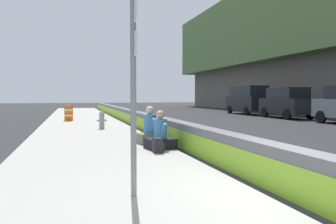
{
  "coord_description": "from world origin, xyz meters",
  "views": [
    {
      "loc": [
        -4.43,
        3.32,
        1.66
      ],
      "look_at": [
        5.83,
        0.39,
        1.16
      ],
      "focal_mm": 36.47,
      "sensor_mm": 36.0,
      "label": 1
    }
  ],
  "objects_px": {
    "backpack": "(158,145)",
    "route_sign_post": "(134,58)",
    "fire_hydrant": "(102,119)",
    "construction_barrel": "(69,113)",
    "seated_person_foreground": "(160,137)",
    "parked_car_fourth": "(287,102)",
    "seated_person_middle": "(150,131)",
    "parked_car_midline": "(247,99)"
  },
  "relations": [
    {
      "from": "backpack",
      "to": "route_sign_post",
      "type": "bearing_deg",
      "value": 160.5
    },
    {
      "from": "fire_hydrant",
      "to": "backpack",
      "type": "relative_size",
      "value": 2.2
    },
    {
      "from": "route_sign_post",
      "to": "construction_barrel",
      "type": "xyz_separation_m",
      "value": [
        16.68,
        1.05,
        -1.61
      ]
    },
    {
      "from": "seated_person_foreground",
      "to": "construction_barrel",
      "type": "bearing_deg",
      "value": 12.0
    },
    {
      "from": "fire_hydrant",
      "to": "backpack",
      "type": "height_order",
      "value": "fire_hydrant"
    },
    {
      "from": "seated_person_foreground",
      "to": "backpack",
      "type": "height_order",
      "value": "seated_person_foreground"
    },
    {
      "from": "route_sign_post",
      "to": "parked_car_fourth",
      "type": "bearing_deg",
      "value": -40.77
    },
    {
      "from": "fire_hydrant",
      "to": "backpack",
      "type": "bearing_deg",
      "value": -173.09
    },
    {
      "from": "construction_barrel",
      "to": "fire_hydrant",
      "type": "bearing_deg",
      "value": -165.41
    },
    {
      "from": "fire_hydrant",
      "to": "construction_barrel",
      "type": "relative_size",
      "value": 0.93
    },
    {
      "from": "seated_person_middle",
      "to": "seated_person_foreground",
      "type": "bearing_deg",
      "value": -178.95
    },
    {
      "from": "route_sign_post",
      "to": "construction_barrel",
      "type": "height_order",
      "value": "route_sign_post"
    },
    {
      "from": "parked_car_midline",
      "to": "fire_hydrant",
      "type": "bearing_deg",
      "value": 130.01
    },
    {
      "from": "seated_person_middle",
      "to": "parked_car_midline",
      "type": "height_order",
      "value": "parked_car_midline"
    },
    {
      "from": "parked_car_fourth",
      "to": "parked_car_midline",
      "type": "bearing_deg",
      "value": -0.12
    },
    {
      "from": "seated_person_foreground",
      "to": "parked_car_midline",
      "type": "distance_m",
      "value": 22.48
    },
    {
      "from": "fire_hydrant",
      "to": "seated_person_foreground",
      "type": "distance_m",
      "value": 6.61
    },
    {
      "from": "seated_person_foreground",
      "to": "construction_barrel",
      "type": "xyz_separation_m",
      "value": [
        12.3,
        2.61,
        0.13
      ]
    },
    {
      "from": "construction_barrel",
      "to": "route_sign_post",
      "type": "bearing_deg",
      "value": -176.38
    },
    {
      "from": "parked_car_fourth",
      "to": "seated_person_middle",
      "type": "bearing_deg",
      "value": 130.78
    },
    {
      "from": "parked_car_midline",
      "to": "parked_car_fourth",
      "type": "bearing_deg",
      "value": 179.88
    },
    {
      "from": "fire_hydrant",
      "to": "seated_person_foreground",
      "type": "xyz_separation_m",
      "value": [
        -6.51,
        -1.11,
        -0.1
      ]
    },
    {
      "from": "fire_hydrant",
      "to": "seated_person_middle",
      "type": "distance_m",
      "value": 5.36
    },
    {
      "from": "backpack",
      "to": "parked_car_midline",
      "type": "bearing_deg",
      "value": -34.84
    },
    {
      "from": "backpack",
      "to": "parked_car_fourth",
      "type": "height_order",
      "value": "parked_car_fourth"
    },
    {
      "from": "fire_hydrant",
      "to": "route_sign_post",
      "type": "bearing_deg",
      "value": 177.62
    },
    {
      "from": "seated_person_foreground",
      "to": "seated_person_middle",
      "type": "distance_m",
      "value": 1.26
    },
    {
      "from": "seated_person_foreground",
      "to": "construction_barrel",
      "type": "relative_size",
      "value": 1.17
    },
    {
      "from": "fire_hydrant",
      "to": "parked_car_fourth",
      "type": "bearing_deg",
      "value": -67.08
    },
    {
      "from": "parked_car_midline",
      "to": "route_sign_post",
      "type": "bearing_deg",
      "value": 147.38
    },
    {
      "from": "seated_person_middle",
      "to": "construction_barrel",
      "type": "bearing_deg",
      "value": 13.21
    },
    {
      "from": "fire_hydrant",
      "to": "seated_person_foreground",
      "type": "relative_size",
      "value": 0.79
    },
    {
      "from": "fire_hydrant",
      "to": "parked_car_fourth",
      "type": "xyz_separation_m",
      "value": [
        5.95,
        -14.07,
        0.6
      ]
    },
    {
      "from": "parked_car_fourth",
      "to": "route_sign_post",
      "type": "bearing_deg",
      "value": 139.23
    },
    {
      "from": "parked_car_fourth",
      "to": "parked_car_midline",
      "type": "relative_size",
      "value": 0.95
    },
    {
      "from": "parked_car_midline",
      "to": "backpack",
      "type": "bearing_deg",
      "value": 145.16
    },
    {
      "from": "route_sign_post",
      "to": "construction_barrel",
      "type": "relative_size",
      "value": 3.79
    },
    {
      "from": "seated_person_middle",
      "to": "parked_car_fourth",
      "type": "relative_size",
      "value": 0.25
    },
    {
      "from": "route_sign_post",
      "to": "parked_car_fourth",
      "type": "xyz_separation_m",
      "value": [
        16.84,
        -14.52,
        -1.05
      ]
    },
    {
      "from": "fire_hydrant",
      "to": "construction_barrel",
      "type": "height_order",
      "value": "construction_barrel"
    },
    {
      "from": "backpack",
      "to": "construction_barrel",
      "type": "distance_m",
      "value": 13.17
    },
    {
      "from": "fire_hydrant",
      "to": "parked_car_fourth",
      "type": "relative_size",
      "value": 0.18
    }
  ]
}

